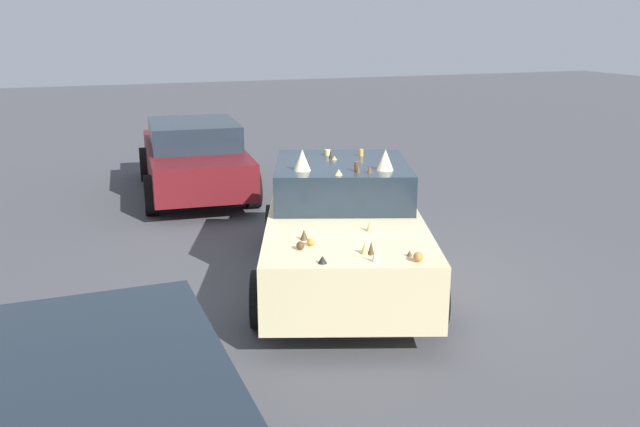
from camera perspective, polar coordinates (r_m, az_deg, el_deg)
ground_plane at (r=8.68m, az=1.86°, el=-5.54°), size 60.00×60.00×0.00m
art_car_decorated at (r=8.52m, az=1.88°, el=-0.89°), size 4.70×3.16×1.69m
parked_sedan_near_left at (r=13.09m, az=-10.43°, el=4.68°), size 4.47×2.24×1.38m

